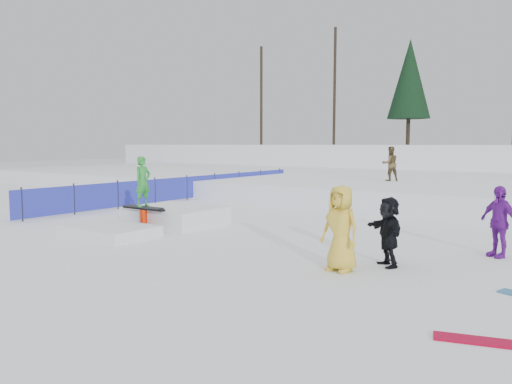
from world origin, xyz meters
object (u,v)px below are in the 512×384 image
Objects in this scene: safety_fence at (187,187)px; jib_rail_feature at (159,217)px; walker_olive at (390,164)px; spectator_purple at (498,222)px; spectator_yellow at (341,228)px; spectator_dark at (388,232)px.

jib_rail_feature is at bearing -53.31° from safety_fence.
walker_olive is 11.85m from spectator_purple.
spectator_yellow is (11.00, -7.42, 0.29)m from safety_fence.
spectator_dark is at bearing -93.73° from spectator_purple.
spectator_yellow is at bearing 63.40° from walker_olive.
safety_fence is 9.55× the size of spectator_yellow.
spectator_yellow is at bearing -93.04° from spectator_purple.
walker_olive is at bearing 155.66° from spectator_dark.
spectator_yellow is at bearing -12.88° from jib_rail_feature.
safety_fence is 10.30× the size of walker_olive.
spectator_dark is (-1.65, -2.18, -0.08)m from spectator_purple.
walker_olive is 13.74m from spectator_yellow.
jib_rail_feature is (-8.87, -1.57, -0.48)m from spectator_purple.
spectator_purple reaches higher than safety_fence.
jib_rail_feature is at bearing -136.54° from spectator_purple.
safety_fence is 11.32× the size of spectator_dark.
spectator_dark is at bearing 66.24° from spectator_yellow.
jib_rail_feature reaches higher than safety_fence.
safety_fence is 3.64× the size of jib_rail_feature.
safety_fence is 9.19m from walker_olive.
spectator_purple is 0.36× the size of jib_rail_feature.
spectator_yellow is 1.18× the size of spectator_dark.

